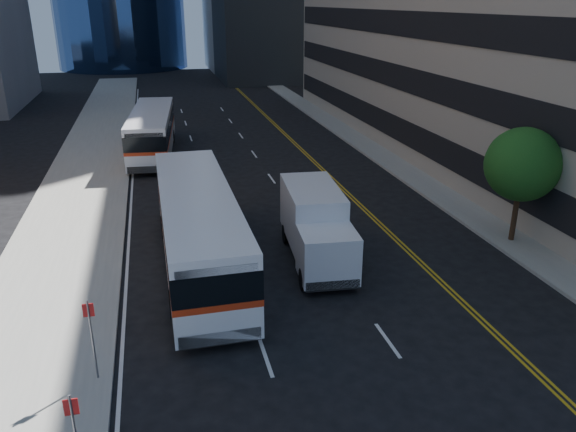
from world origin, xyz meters
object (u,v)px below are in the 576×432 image
object	(u,v)px
bus_front	(198,226)
bus_rear	(152,131)
box_truck	(316,226)
street_tree	(523,165)

from	to	relation	value
bus_front	bus_rear	world-z (taller)	bus_front
bus_front	bus_rear	distance (m)	19.01
box_truck	bus_front	bearing A→B (deg)	178.48
bus_front	box_truck	bearing A→B (deg)	-6.81
bus_front	bus_rear	xyz separation A→B (m)	(-1.53, 18.95, -0.11)
bus_rear	box_truck	bearing A→B (deg)	-67.32
street_tree	bus_rear	bearing A→B (deg)	127.96
street_tree	box_truck	xyz separation A→B (m)	(-9.11, 0.27, -2.07)
bus_front	box_truck	xyz separation A→B (m)	(4.76, -0.52, -0.21)
bus_rear	box_truck	size ratio (longest dim) A/B	1.89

